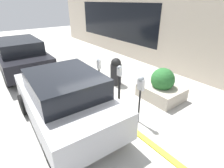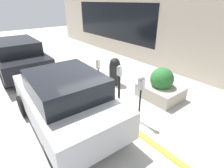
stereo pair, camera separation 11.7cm
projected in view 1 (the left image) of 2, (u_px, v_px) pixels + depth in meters
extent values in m
plane|color=beige|center=(110.00, 110.00, 5.73)|extent=(40.00, 40.00, 0.00)
cube|color=gold|center=(108.00, 110.00, 5.68)|extent=(24.50, 0.16, 0.04)
cube|color=beige|center=(195.00, 37.00, 7.36)|extent=(24.50, 0.15, 3.68)
cube|color=black|center=(114.00, 21.00, 11.19)|extent=(7.35, 0.02, 2.21)
cylinder|color=black|center=(139.00, 106.00, 4.96)|extent=(0.05, 0.05, 1.07)
cube|color=silver|center=(141.00, 84.00, 4.66)|extent=(0.20, 0.09, 0.31)
sphere|color=gray|center=(141.00, 79.00, 4.59)|extent=(0.17, 0.17, 0.17)
cylinder|color=black|center=(119.00, 92.00, 5.61)|extent=(0.08, 0.08, 1.16)
cube|color=silver|center=(120.00, 72.00, 5.30)|extent=(0.15, 0.09, 0.27)
sphere|color=gray|center=(120.00, 68.00, 5.25)|extent=(0.13, 0.13, 0.13)
cylinder|color=black|center=(99.00, 82.00, 6.37)|extent=(0.05, 0.05, 1.08)
cube|color=silver|center=(99.00, 65.00, 6.07)|extent=(0.16, 0.09, 0.29)
sphere|color=gray|center=(99.00, 61.00, 6.00)|extent=(0.13, 0.13, 0.13)
cube|color=#B2A899|center=(161.00, 92.00, 6.34)|extent=(1.43, 1.19, 0.47)
sphere|color=#28662D|center=(163.00, 79.00, 6.12)|extent=(0.83, 0.83, 0.83)
cube|color=#B7B7BC|center=(65.00, 102.00, 4.88)|extent=(3.99, 2.05, 0.73)
cube|color=black|center=(65.00, 83.00, 4.50)|extent=(2.10, 1.74, 0.52)
cylinder|color=black|center=(75.00, 89.00, 6.39)|extent=(0.65, 0.23, 0.65)
cylinder|color=black|center=(24.00, 104.00, 5.44)|extent=(0.65, 0.23, 0.65)
cylinder|color=black|center=(116.00, 122.00, 4.64)|extent=(0.65, 0.23, 0.65)
cylinder|color=black|center=(52.00, 153.00, 3.70)|extent=(0.65, 0.23, 0.65)
cube|color=black|center=(21.00, 57.00, 8.51)|extent=(4.78, 2.01, 0.73)
cube|color=black|center=(18.00, 45.00, 8.10)|extent=(2.50, 1.74, 0.53)
cylinder|color=black|center=(33.00, 55.00, 10.21)|extent=(0.73, 0.23, 0.73)
cylinder|color=black|center=(50.00, 69.00, 8.09)|extent=(0.73, 0.23, 0.73)
cylinder|color=black|center=(7.00, 78.00, 7.13)|extent=(0.73, 0.23, 0.73)
cylinder|color=black|center=(116.00, 74.00, 7.33)|extent=(0.46, 0.46, 0.88)
sphere|color=black|center=(116.00, 63.00, 7.11)|extent=(0.42, 0.42, 0.42)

